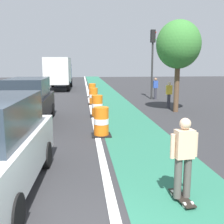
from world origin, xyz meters
The scene contains 13 objects.
bike_lane_strip centered at (2.40, 12.00, 0.00)m, with size 2.50×80.00×0.01m, color #286B51.
lane_divider_stripe centered at (0.90, 12.00, 0.01)m, with size 0.20×80.00×0.01m, color silver.
skateboarder_on_lane centered at (2.30, 1.39, 0.91)m, with size 0.57×0.82×1.69m.
parked_suv_second centered at (-2.06, 9.07, 1.04)m, with size 1.92×4.60×2.04m.
traffic_barrel_front centered at (1.05, 6.47, 0.53)m, with size 0.73×0.73×1.09m.
traffic_barrel_mid centered at (1.11, 10.25, 0.53)m, with size 0.73×0.73×1.09m.
traffic_barrel_back centered at (1.11, 14.37, 0.53)m, with size 0.73×0.73×1.09m.
traffic_barrel_far centered at (1.17, 18.26, 0.53)m, with size 0.73×0.73×1.09m.
delivery_truck_down_block centered at (-1.97, 25.25, 1.85)m, with size 2.41×7.62×3.23m.
traffic_light_corner centered at (5.61, 16.56, 3.50)m, with size 0.41×0.32×5.10m.
pedestrian_crossing centered at (5.86, 16.40, 0.86)m, with size 0.34×0.20×1.61m.
pedestrian_waiting centered at (5.54, 12.22, 0.86)m, with size 0.34×0.20×1.61m.
street_tree_sidewalk centered at (5.59, 11.09, 3.67)m, with size 2.40×2.40×5.00m.
Camera 1 is at (0.36, -3.42, 2.71)m, focal length 43.31 mm.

